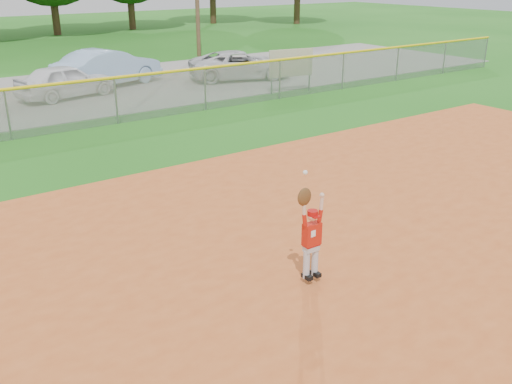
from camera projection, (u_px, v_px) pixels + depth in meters
ground at (321, 230)px, 11.07m from camera, size 120.00×120.00×0.00m
clay_infield at (451, 296)px, 8.78m from camera, size 24.00×16.00×0.04m
parking_strip at (60, 93)px, 23.21m from camera, size 44.00×10.00×0.03m
car_white_a at (66, 81)px, 22.09m from camera, size 4.07×2.33×1.30m
car_blue at (108, 67)px, 24.30m from camera, size 5.01×2.98×1.56m
car_white_b at (240, 65)px, 25.85m from camera, size 5.01×3.43×1.27m
sponsor_sign at (291, 64)px, 22.98m from camera, size 1.94×0.41×1.74m
outfield_fence at (116, 97)px, 18.34m from camera, size 40.06×0.10×1.55m
ballplayer at (311, 233)px, 8.83m from camera, size 0.51×0.22×1.83m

